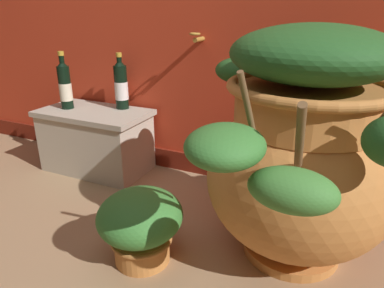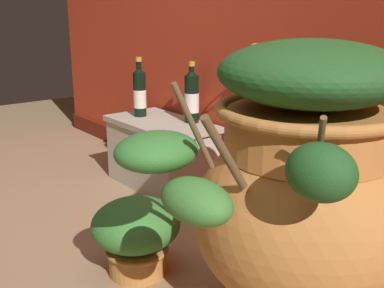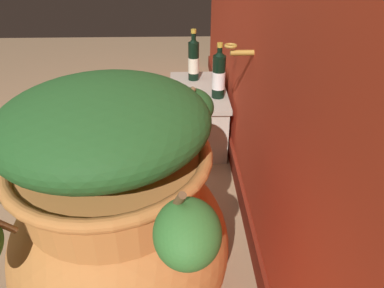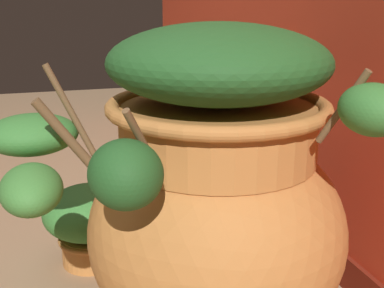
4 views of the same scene
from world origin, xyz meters
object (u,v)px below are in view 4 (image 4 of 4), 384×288
object	(u,v)px
terracotta_urn	(214,193)
potted_shrub	(90,220)
wine_bottle_middle	(224,88)
wine_bottle_left	(181,80)

from	to	relation	value
terracotta_urn	potted_shrub	world-z (taller)	terracotta_urn
wine_bottle_middle	terracotta_urn	bearing A→B (deg)	-21.32
wine_bottle_left	wine_bottle_middle	world-z (taller)	wine_bottle_left
terracotta_urn	wine_bottle_middle	distance (m)	1.18
terracotta_urn	potted_shrub	xyz separation A→B (m)	(-0.52, -0.29, -0.28)
potted_shrub	wine_bottle_left	bearing A→B (deg)	146.30
terracotta_urn	wine_bottle_middle	size ratio (longest dim) A/B	2.85
terracotta_urn	wine_bottle_middle	world-z (taller)	terracotta_urn
wine_bottle_middle	potted_shrub	distance (m)	0.98
terracotta_urn	wine_bottle_left	bearing A→B (deg)	168.22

